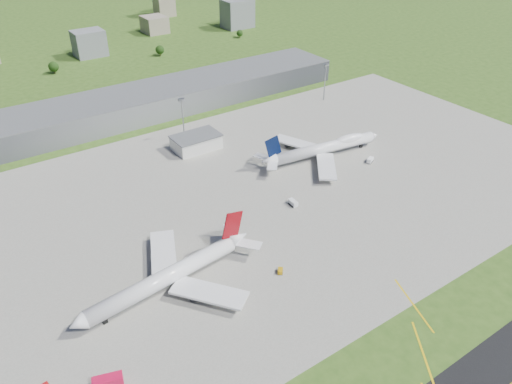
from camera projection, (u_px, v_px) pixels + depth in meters
ground at (145, 123)px, 318.59m from camera, size 1400.00×1400.00×0.00m
apron at (256, 194)px, 246.76m from camera, size 360.00×190.00×0.08m
terminal at (134, 105)px, 325.04m from camera, size 300.00×42.00×15.00m
ops_building at (196, 143)px, 286.44m from camera, size 26.00×16.00×8.00m
mast_center at (182, 112)px, 289.58m from camera, size 3.50×2.00×25.90m
mast_east at (325, 76)px, 342.43m from camera, size 3.50×2.00×25.90m
airliner_red_twin at (171, 276)px, 188.09m from camera, size 77.35×59.90×21.23m
airliner_blue_quad at (325, 148)px, 277.39m from camera, size 76.18×59.29×19.91m
fire_truck at (108, 382)px, 152.53m from camera, size 9.79×6.05×4.02m
tug_yellow at (280, 271)px, 197.32m from camera, size 3.57×3.74×1.67m
van_white_near at (293, 203)px, 237.86m from camera, size 2.87×5.60×2.73m
van_white_far at (370, 160)px, 274.04m from camera, size 5.53×4.21×2.58m
bldg_c at (89, 43)px, 433.77m from camera, size 26.00×20.00×22.00m
bldg_ce at (155, 25)px, 501.66m from camera, size 22.00×24.00×16.00m
bldg_e at (237, 14)px, 516.01m from camera, size 30.00×22.00×28.00m
tree_c at (54, 67)px, 396.41m from camera, size 8.10×8.10×9.90m
tree_e at (160, 50)px, 436.34m from camera, size 7.65×7.65×9.35m
tree_far_e at (240, 33)px, 487.07m from camera, size 6.30×6.30×7.70m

